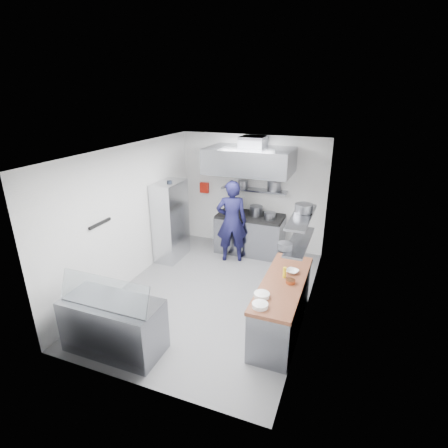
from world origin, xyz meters
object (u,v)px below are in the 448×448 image
at_px(chef, 232,221).
at_px(wire_rack, 171,221).
at_px(display_case, 114,325).
at_px(gas_range, 250,235).

xyz_separation_m(chef, wire_rack, (-1.36, -0.39, -0.04)).
bearing_deg(chef, display_case, 59.15).
relative_size(chef, display_case, 1.28).
height_order(gas_range, chef, chef).
bearing_deg(display_case, gas_range, 77.81).
distance_m(chef, display_case, 3.61).
relative_size(wire_rack, display_case, 1.23).
xyz_separation_m(gas_range, chef, (-0.27, -0.58, 0.51)).
distance_m(chef, wire_rack, 1.42).
bearing_deg(display_case, chef, 80.05).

